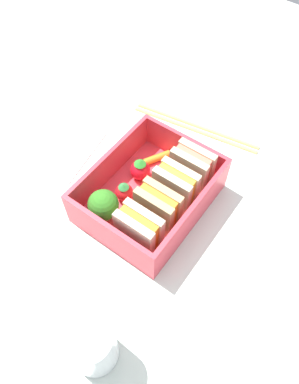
{
  "coord_description": "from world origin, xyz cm",
  "views": [
    {
      "loc": [
        22.69,
        16.59,
        44.45
      ],
      "look_at": [
        0.0,
        0.0,
        2.7
      ],
      "focal_mm": 35.0,
      "sensor_mm": 36.0,
      "label": 1
    }
  ],
  "objects_px": {
    "strawberry_left": "(140,170)",
    "strawberry_far_left": "(124,192)",
    "carrot_stick_far_left": "(157,158)",
    "chopstick_pair": "(195,127)",
    "sandwich_left": "(192,167)",
    "drinking_glass": "(92,346)",
    "broccoli_floret": "(103,205)",
    "folded_napkin": "(61,148)",
    "sandwich_center_left": "(175,186)",
    "sandwich_center_right": "(139,229)",
    "sandwich_center": "(158,207)"
  },
  "relations": [
    {
      "from": "sandwich_center_right",
      "to": "chopstick_pair",
      "type": "distance_m",
      "value": 0.23
    },
    {
      "from": "sandwich_left",
      "to": "folded_napkin",
      "type": "relative_size",
      "value": 0.53
    },
    {
      "from": "strawberry_far_left",
      "to": "chopstick_pair",
      "type": "relative_size",
      "value": 0.14
    },
    {
      "from": "strawberry_left",
      "to": "broccoli_floret",
      "type": "xyz_separation_m",
      "value": [
        0.08,
        0.0,
        0.02
      ]
    },
    {
      "from": "sandwich_left",
      "to": "strawberry_left",
      "type": "xyz_separation_m",
      "value": [
        0.04,
        -0.06,
        -0.01
      ]
    },
    {
      "from": "sandwich_center",
      "to": "strawberry_far_left",
      "type": "distance_m",
      "value": 0.06
    },
    {
      "from": "chopstick_pair",
      "to": "strawberry_left",
      "type": "bearing_deg",
      "value": -3.23
    },
    {
      "from": "sandwich_center",
      "to": "broccoli_floret",
      "type": "height_order",
      "value": "sandwich_center"
    },
    {
      "from": "sandwich_center",
      "to": "strawberry_far_left",
      "type": "bearing_deg",
      "value": -90.58
    },
    {
      "from": "chopstick_pair",
      "to": "sandwich_center_left",
      "type": "bearing_deg",
      "value": 20.75
    },
    {
      "from": "carrot_stick_far_left",
      "to": "strawberry_far_left",
      "type": "xyz_separation_m",
      "value": [
        0.08,
        0.0,
        0.01
      ]
    },
    {
      "from": "sandwich_center_left",
      "to": "broccoli_floret",
      "type": "relative_size",
      "value": 1.12
    },
    {
      "from": "sandwich_center_right",
      "to": "folded_napkin",
      "type": "height_order",
      "value": "sandwich_center_right"
    },
    {
      "from": "sandwich_center",
      "to": "drinking_glass",
      "type": "relative_size",
      "value": 0.75
    },
    {
      "from": "strawberry_left",
      "to": "strawberry_far_left",
      "type": "xyz_separation_m",
      "value": [
        0.04,
        0.0,
        -0.0
      ]
    },
    {
      "from": "strawberry_left",
      "to": "broccoli_floret",
      "type": "relative_size",
      "value": 0.66
    },
    {
      "from": "sandwich_center_left",
      "to": "strawberry_left",
      "type": "xyz_separation_m",
      "value": [
        -0.0,
        -0.06,
        -0.01
      ]
    },
    {
      "from": "sandwich_center_left",
      "to": "drinking_glass",
      "type": "bearing_deg",
      "value": 10.89
    },
    {
      "from": "sandwich_center_right",
      "to": "strawberry_far_left",
      "type": "xyz_separation_m",
      "value": [
        -0.04,
        -0.06,
        -0.02
      ]
    },
    {
      "from": "sandwich_center_left",
      "to": "chopstick_pair",
      "type": "distance_m",
      "value": 0.15
    },
    {
      "from": "sandwich_center",
      "to": "strawberry_left",
      "type": "height_order",
      "value": "sandwich_center"
    },
    {
      "from": "chopstick_pair",
      "to": "folded_napkin",
      "type": "relative_size",
      "value": 1.95
    },
    {
      "from": "strawberry_left",
      "to": "drinking_glass",
      "type": "height_order",
      "value": "drinking_glass"
    },
    {
      "from": "broccoli_floret",
      "to": "folded_napkin",
      "type": "bearing_deg",
      "value": -112.53
    },
    {
      "from": "strawberry_left",
      "to": "sandwich_center",
      "type": "bearing_deg",
      "value": 54.98
    },
    {
      "from": "sandwich_left",
      "to": "strawberry_far_left",
      "type": "xyz_separation_m",
      "value": [
        0.08,
        -0.06,
        -0.02
      ]
    },
    {
      "from": "chopstick_pair",
      "to": "carrot_stick_far_left",
      "type": "bearing_deg",
      "value": -3.32
    },
    {
      "from": "sandwich_left",
      "to": "strawberry_left",
      "type": "distance_m",
      "value": 0.07
    },
    {
      "from": "sandwich_center_left",
      "to": "broccoli_floret",
      "type": "distance_m",
      "value": 0.1
    },
    {
      "from": "sandwich_center_left",
      "to": "strawberry_far_left",
      "type": "xyz_separation_m",
      "value": [
        0.04,
        -0.06,
        -0.02
      ]
    },
    {
      "from": "sandwich_center_right",
      "to": "drinking_glass",
      "type": "relative_size",
      "value": 0.75
    },
    {
      "from": "strawberry_left",
      "to": "drinking_glass",
      "type": "xyz_separation_m",
      "value": [
        0.22,
        0.1,
        0.01
      ]
    },
    {
      "from": "sandwich_center",
      "to": "folded_napkin",
      "type": "distance_m",
      "value": 0.2
    },
    {
      "from": "strawberry_left",
      "to": "chopstick_pair",
      "type": "height_order",
      "value": "strawberry_left"
    },
    {
      "from": "strawberry_far_left",
      "to": "folded_napkin",
      "type": "relative_size",
      "value": 0.28
    },
    {
      "from": "sandwich_center",
      "to": "broccoli_floret",
      "type": "relative_size",
      "value": 1.12
    },
    {
      "from": "sandwich_center_left",
      "to": "sandwich_center",
      "type": "relative_size",
      "value": 1.0
    },
    {
      "from": "strawberry_far_left",
      "to": "strawberry_left",
      "type": "bearing_deg",
      "value": -174.41
    },
    {
      "from": "strawberry_left",
      "to": "carrot_stick_far_left",
      "type": "bearing_deg",
      "value": 177.01
    },
    {
      "from": "sandwich_center_right",
      "to": "sandwich_center",
      "type": "bearing_deg",
      "value": 180.0
    },
    {
      "from": "carrot_stick_far_left",
      "to": "strawberry_left",
      "type": "bearing_deg",
      "value": -2.99
    },
    {
      "from": "strawberry_left",
      "to": "strawberry_far_left",
      "type": "bearing_deg",
      "value": 5.59
    },
    {
      "from": "drinking_glass",
      "to": "folded_napkin",
      "type": "bearing_deg",
      "value": -129.02
    },
    {
      "from": "carrot_stick_far_left",
      "to": "broccoli_floret",
      "type": "bearing_deg",
      "value": 0.75
    },
    {
      "from": "sandwich_left",
      "to": "carrot_stick_far_left",
      "type": "bearing_deg",
      "value": -91.17
    },
    {
      "from": "carrot_stick_far_left",
      "to": "chopstick_pair",
      "type": "bearing_deg",
      "value": 176.68
    },
    {
      "from": "sandwich_center",
      "to": "carrot_stick_far_left",
      "type": "relative_size",
      "value": 1.41
    },
    {
      "from": "sandwich_left",
      "to": "chopstick_pair",
      "type": "distance_m",
      "value": 0.12
    },
    {
      "from": "sandwich_left",
      "to": "drinking_glass",
      "type": "bearing_deg",
      "value": 9.22
    },
    {
      "from": "drinking_glass",
      "to": "strawberry_far_left",
      "type": "bearing_deg",
      "value": -150.88
    }
  ]
}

